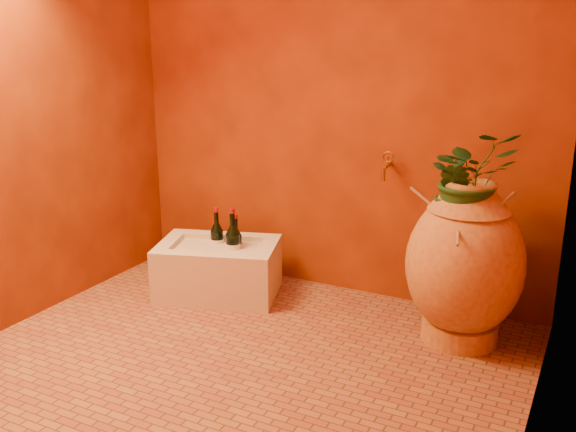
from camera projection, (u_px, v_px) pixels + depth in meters
The scene contains 12 objects.
floor at pixel (244, 358), 3.00m from camera, with size 2.50×2.50×0.00m, color brown.
wall_back at pixel (334, 73), 3.50m from camera, with size 2.50×0.02×2.50m, color #5C1E05.
wall_left at pixel (25, 77), 3.20m from camera, with size 0.02×2.00×2.50m, color #5C1E05.
wall_right at pixel (564, 103), 2.10m from camera, with size 0.02×2.00×2.50m, color #5C1E05.
amphora at pixel (465, 263), 3.07m from camera, with size 0.60×0.61×0.81m.
stone_basin at pixel (218, 270), 3.69m from camera, with size 0.77×0.65×0.31m.
wine_bottle_a at pixel (236, 246), 3.71m from camera, with size 0.07×0.07×0.29m.
wine_bottle_b at pixel (233, 246), 3.64m from camera, with size 0.08×0.08×0.34m.
wine_bottle_c at pixel (217, 241), 3.76m from camera, with size 0.08×0.08×0.32m.
wall_tap at pixel (387, 164), 3.42m from camera, with size 0.06×0.14×0.15m.
plant_main at pixel (470, 177), 2.95m from camera, with size 0.40×0.35×0.45m, color #174119.
plant_side at pixel (452, 194), 2.98m from camera, with size 0.17×0.13×0.30m, color #174119.
Camera 1 is at (1.41, -2.30, 1.49)m, focal length 40.00 mm.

